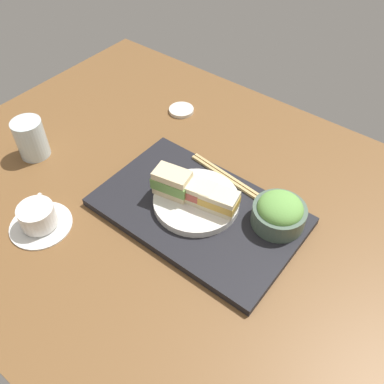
{
  "coord_description": "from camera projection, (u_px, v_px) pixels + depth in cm",
  "views": [
    {
      "loc": [
        -39.98,
        50.81,
        73.27
      ],
      "look_at": [
        -0.22,
        -0.03,
        5.0
      ],
      "focal_mm": 39.25,
      "sensor_mm": 36.0,
      "label": 1
    }
  ],
  "objects": [
    {
      "name": "sandwich_near",
      "position": [
        219.0,
        200.0,
        0.91
      ],
      "size": [
        8.98,
        6.48,
        4.57
      ],
      "color": "beige",
      "rests_on": "sandwich_plate"
    },
    {
      "name": "serving_tray",
      "position": [
        198.0,
        211.0,
        0.95
      ],
      "size": [
        45.7,
        28.56,
        1.95
      ],
      "primitive_type": "cube",
      "color": "black",
      "rests_on": "ground_plane"
    },
    {
      "name": "sandwich_far",
      "position": [
        172.0,
        182.0,
        0.93
      ],
      "size": [
        9.4,
        6.75,
        6.18
      ],
      "color": "beige",
      "rests_on": "sandwich_plate"
    },
    {
      "name": "chopsticks_pair",
      "position": [
        228.0,
        178.0,
        1.01
      ],
      "size": [
        22.92,
        4.22,
        0.7
      ],
      "color": "tan",
      "rests_on": "serving_tray"
    },
    {
      "name": "ground_plane",
      "position": [
        191.0,
        211.0,
        0.99
      ],
      "size": [
        140.0,
        100.0,
        3.0
      ],
      "primitive_type": "cube",
      "color": "brown"
    },
    {
      "name": "sandwich_plate",
      "position": [
        195.0,
        202.0,
        0.95
      ],
      "size": [
        19.58,
        19.58,
        1.8
      ],
      "primitive_type": "cylinder",
      "color": "silver",
      "rests_on": "serving_tray"
    },
    {
      "name": "coffee_cup",
      "position": [
        38.0,
        218.0,
        0.92
      ],
      "size": [
        13.82,
        13.82,
        5.87
      ],
      "color": "white",
      "rests_on": "ground_plane"
    },
    {
      "name": "drinking_glass",
      "position": [
        31.0,
        138.0,
        1.07
      ],
      "size": [
        7.64,
        7.64,
        10.34
      ],
      "primitive_type": "cylinder",
      "color": "silver",
      "rests_on": "ground_plane"
    },
    {
      "name": "sandwich_middle",
      "position": [
        195.0,
        192.0,
        0.92
      ],
      "size": [
        9.17,
        6.63,
        4.67
      ],
      "color": "beige",
      "rests_on": "sandwich_plate"
    },
    {
      "name": "salad_bowl",
      "position": [
        279.0,
        212.0,
        0.89
      ],
      "size": [
        11.66,
        11.66,
        7.36
      ],
      "color": "#4C6051",
      "rests_on": "serving_tray"
    },
    {
      "name": "small_sauce_dish",
      "position": [
        181.0,
        110.0,
        1.23
      ],
      "size": [
        7.25,
        7.25,
        1.03
      ],
      "primitive_type": "cylinder",
      "color": "silver",
      "rests_on": "ground_plane"
    }
  ]
}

